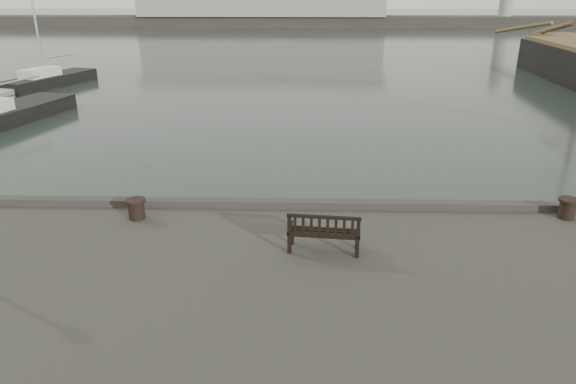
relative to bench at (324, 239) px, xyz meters
name	(u,v)px	position (x,y,z in m)	size (l,w,h in m)	color
ground	(304,261)	(-0.38, 2.39, -1.83)	(400.00, 400.00, 0.00)	black
breakwater	(280,3)	(-4.94, 94.39, 2.47)	(140.00, 9.50, 12.20)	#383530
bench	(324,239)	(0.00, 0.00, 0.00)	(1.50, 0.65, 0.84)	black
bollard_left	(136,209)	(-4.28, 1.48, -0.03)	(0.46, 0.46, 0.48)	black
bollard_right	(567,208)	(5.72, 1.79, -0.03)	(0.46, 0.46, 0.48)	black
yacht_d	(50,83)	(-18.89, 27.89, -1.59)	(4.32, 8.22, 10.23)	black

